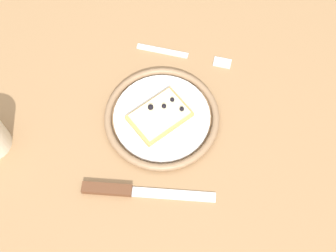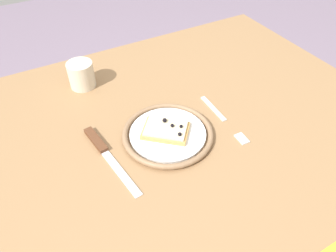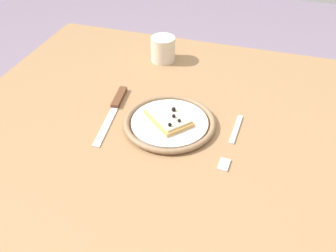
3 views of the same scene
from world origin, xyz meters
TOP-DOWN VIEW (x-y plane):
  - dining_table at (0.00, 0.00)m, footprint 1.14×0.90m
  - plate at (0.04, 0.01)m, footprint 0.22×0.22m
  - pizza_slice_near at (0.04, 0.01)m, footprint 0.13×0.13m
  - knife at (0.20, -0.02)m, footprint 0.05×0.24m
  - fork at (-0.12, 0.03)m, footprint 0.02×0.20m
  - cup at (0.15, -0.29)m, footprint 0.07×0.07m

SIDE VIEW (x-z plane):
  - dining_table at x=0.00m, z-range 0.29..1.01m
  - fork at x=-0.12m, z-range 0.73..0.73m
  - knife at x=0.20m, z-range 0.72..0.74m
  - plate at x=0.04m, z-range 0.73..0.74m
  - pizza_slice_near at x=0.04m, z-range 0.73..0.76m
  - cup at x=0.15m, z-range 0.73..0.80m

